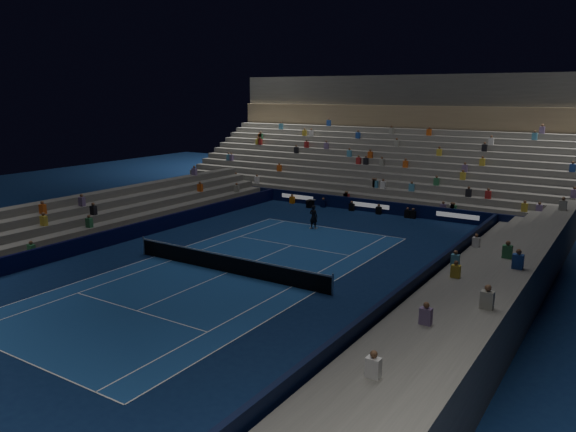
{
  "coord_description": "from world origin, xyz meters",
  "views": [
    {
      "loc": [
        18.16,
        -22.16,
        9.49
      ],
      "look_at": [
        0.0,
        6.0,
        2.0
      ],
      "focal_mm": 34.59,
      "sensor_mm": 36.0,
      "label": 1
    }
  ],
  "objects": [
    {
      "name": "ground",
      "position": [
        0.0,
        0.0,
        0.0
      ],
      "size": [
        90.0,
        90.0,
        0.0
      ],
      "primitive_type": "plane",
      "color": "#0B1C43",
      "rests_on": "ground"
    },
    {
      "name": "tennis_player",
      "position": [
        -1.07,
        11.0,
        0.86
      ],
      "size": [
        0.63,
        0.41,
        1.73
      ],
      "primitive_type": "imported",
      "rotation": [
        0.0,
        0.0,
        3.14
      ],
      "color": "black",
      "rests_on": "ground"
    },
    {
      "name": "court_surface",
      "position": [
        0.0,
        0.0,
        0.01
      ],
      "size": [
        10.97,
        23.77,
        0.01
      ],
      "primitive_type": "cube",
      "color": "navy",
      "rests_on": "ground"
    },
    {
      "name": "grandstand_east",
      "position": [
        13.17,
        0.0,
        0.92
      ],
      "size": [
        5.0,
        37.0,
        2.5
      ],
      "color": "slate",
      "rests_on": "ground"
    },
    {
      "name": "sponsor_barrier_west",
      "position": [
        -9.7,
        0.0,
        0.5
      ],
      "size": [
        0.25,
        37.0,
        1.0
      ],
      "primitive_type": "cube",
      "color": "black",
      "rests_on": "ground"
    },
    {
      "name": "grandstand_main",
      "position": [
        0.0,
        27.9,
        3.38
      ],
      "size": [
        44.0,
        15.2,
        11.2
      ],
      "color": "slate",
      "rests_on": "ground"
    },
    {
      "name": "sponsor_barrier_east",
      "position": [
        9.7,
        0.0,
        0.5
      ],
      "size": [
        0.25,
        37.0,
        1.0
      ],
      "primitive_type": "cube",
      "color": "black",
      "rests_on": "ground"
    },
    {
      "name": "broadcast_camera",
      "position": [
        -5.07,
        17.29,
        0.33
      ],
      "size": [
        0.49,
        0.94,
        0.64
      ],
      "color": "black",
      "rests_on": "ground"
    },
    {
      "name": "grandstand_west",
      "position": [
        -13.17,
        0.0,
        0.92
      ],
      "size": [
        5.0,
        37.0,
        2.5
      ],
      "color": "slate",
      "rests_on": "ground"
    },
    {
      "name": "tennis_net",
      "position": [
        0.0,
        0.0,
        0.5
      ],
      "size": [
        12.9,
        0.1,
        1.1
      ],
      "color": "#B2B2B7",
      "rests_on": "ground"
    },
    {
      "name": "sponsor_barrier_far",
      "position": [
        0.0,
        18.5,
        0.5
      ],
      "size": [
        44.0,
        0.25,
        1.0
      ],
      "primitive_type": "cube",
      "color": "black",
      "rests_on": "ground"
    }
  ]
}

